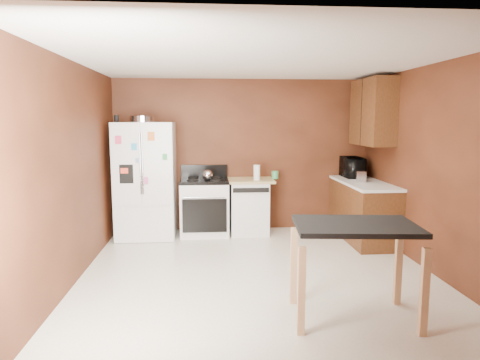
{
  "coord_description": "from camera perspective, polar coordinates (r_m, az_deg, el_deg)",
  "views": [
    {
      "loc": [
        -0.6,
        -4.84,
        1.84
      ],
      "look_at": [
        -0.15,
        0.85,
        1.03
      ],
      "focal_mm": 32.0,
      "sensor_mm": 36.0,
      "label": 1
    }
  ],
  "objects": [
    {
      "name": "right_cabinets",
      "position": [
        6.84,
        16.45,
        -0.12
      ],
      "size": [
        0.63,
        1.58,
        2.45
      ],
      "color": "brown",
      "rests_on": "ground"
    },
    {
      "name": "island",
      "position": [
        4.07,
        15.1,
        -7.68
      ],
      "size": [
        1.17,
        0.83,
        0.91
      ],
      "color": "black",
      "rests_on": "ground"
    },
    {
      "name": "paper_towel",
      "position": [
        6.77,
        2.26,
        1.0
      ],
      "size": [
        0.12,
        0.12,
        0.24
      ],
      "primitive_type": "cylinder",
      "rotation": [
        0.0,
        0.0,
        -0.23
      ],
      "color": "white",
      "rests_on": "dishwasher"
    },
    {
      "name": "dishwasher",
      "position": [
        6.96,
        1.21,
        -3.45
      ],
      "size": [
        0.78,
        0.63,
        0.89
      ],
      "color": "white",
      "rests_on": "ground"
    },
    {
      "name": "wall_right",
      "position": [
        5.57,
        24.53,
        1.26
      ],
      "size": [
        0.0,
        4.5,
        4.5
      ],
      "primitive_type": "plane",
      "rotation": [
        1.57,
        0.0,
        -1.57
      ],
      "color": "#602D19",
      "rests_on": "ground"
    },
    {
      "name": "toaster",
      "position": [
        6.79,
        15.8,
        0.51
      ],
      "size": [
        0.19,
        0.26,
        0.17
      ],
      "primitive_type": "cube",
      "rotation": [
        0.0,
        0.0,
        -0.25
      ],
      "color": "silver",
      "rests_on": "right_cabinets"
    },
    {
      "name": "kettle",
      "position": [
        6.67,
        -4.34,
        0.66
      ],
      "size": [
        0.17,
        0.17,
        0.17
      ],
      "primitive_type": "sphere",
      "color": "silver",
      "rests_on": "gas_range"
    },
    {
      "name": "ceiling",
      "position": [
        4.92,
        2.64,
        15.77
      ],
      "size": [
        4.5,
        4.5,
        0.0
      ],
      "primitive_type": "plane",
      "rotation": [
        3.14,
        0.0,
        0.0
      ],
      "color": "white",
      "rests_on": "ground"
    },
    {
      "name": "pen_cup",
      "position": [
        6.7,
        -16.16,
        7.86
      ],
      "size": [
        0.07,
        0.07,
        0.11
      ],
      "primitive_type": "cylinder",
      "color": "black",
      "rests_on": "refrigerator"
    },
    {
      "name": "wall_front",
      "position": [
        2.72,
        8.34,
        -4.5
      ],
      "size": [
        4.2,
        0.0,
        4.2
      ],
      "primitive_type": "plane",
      "rotation": [
        -1.57,
        0.0,
        0.0
      ],
      "color": "#602D19",
      "rests_on": "ground"
    },
    {
      "name": "roasting_pan",
      "position": [
        6.81,
        -12.87,
        7.92
      ],
      "size": [
        0.39,
        0.39,
        0.1
      ],
      "primitive_type": "cylinder",
      "color": "silver",
      "rests_on": "refrigerator"
    },
    {
      "name": "green_canister",
      "position": [
        6.96,
        4.68,
        0.69
      ],
      "size": [
        0.12,
        0.12,
        0.12
      ],
      "primitive_type": "cylinder",
      "rotation": [
        0.0,
        0.0,
        0.07
      ],
      "color": "#3B9B58",
      "rests_on": "dishwasher"
    },
    {
      "name": "wall_back",
      "position": [
        7.14,
        0.35,
        3.31
      ],
      "size": [
        4.2,
        0.0,
        4.2
      ],
      "primitive_type": "plane",
      "rotation": [
        1.57,
        0.0,
        0.0
      ],
      "color": "#602D19",
      "rests_on": "ground"
    },
    {
      "name": "gas_range",
      "position": [
        6.9,
        -4.74,
        -3.49
      ],
      "size": [
        0.76,
        0.68,
        1.1
      ],
      "color": "white",
      "rests_on": "ground"
    },
    {
      "name": "microwave",
      "position": [
        7.29,
        14.76,
        1.56
      ],
      "size": [
        0.37,
        0.54,
        0.3
      ],
      "primitive_type": "imported",
      "rotation": [
        0.0,
        0.0,
        1.56
      ],
      "color": "black",
      "rests_on": "right_cabinets"
    },
    {
      "name": "floor",
      "position": [
        5.21,
        2.46,
        -12.62
      ],
      "size": [
        4.5,
        4.5,
        0.0
      ],
      "primitive_type": "plane",
      "color": "silver",
      "rests_on": "ground"
    },
    {
      "name": "refrigerator",
      "position": [
        6.83,
        -12.44,
        -0.04
      ],
      "size": [
        0.9,
        0.8,
        1.8
      ],
      "color": "white",
      "rests_on": "ground"
    },
    {
      "name": "wall_left",
      "position": [
        5.1,
        -21.57,
        0.86
      ],
      "size": [
        0.0,
        4.5,
        4.5
      ],
      "primitive_type": "plane",
      "rotation": [
        1.57,
        0.0,
        1.57
      ],
      "color": "#602D19",
      "rests_on": "ground"
    }
  ]
}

